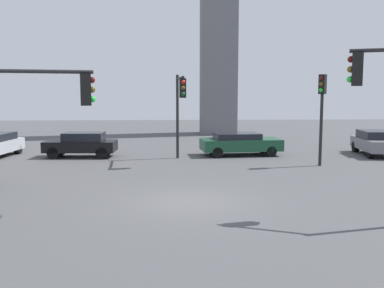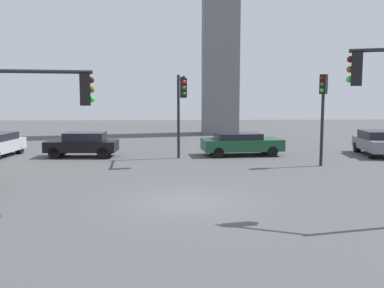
{
  "view_description": "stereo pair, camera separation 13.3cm",
  "coord_description": "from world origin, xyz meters",
  "px_view_note": "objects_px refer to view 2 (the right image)",
  "views": [
    {
      "loc": [
        -0.58,
        -15.09,
        3.85
      ],
      "look_at": [
        0.24,
        2.57,
        1.73
      ],
      "focal_mm": 41.05,
      "sensor_mm": 36.0,
      "label": 1
    },
    {
      "loc": [
        -0.44,
        -15.09,
        3.85
      ],
      "look_at": [
        0.24,
        2.57,
        1.73
      ],
      "focal_mm": 41.05,
      "sensor_mm": 36.0,
      "label": 2
    }
  ],
  "objects_px": {
    "traffic_light_3": "(17,106)",
    "car_4": "(241,143)",
    "traffic_light_2": "(323,102)",
    "car_0": "(377,142)",
    "car_3": "(83,144)",
    "traffic_light_1": "(181,99)"
  },
  "relations": [
    {
      "from": "traffic_light_3",
      "to": "car_4",
      "type": "bearing_deg",
      "value": 41.63
    },
    {
      "from": "traffic_light_2",
      "to": "car_0",
      "type": "xyz_separation_m",
      "value": [
        4.65,
        3.66,
        -2.52
      ]
    },
    {
      "from": "traffic_light_3",
      "to": "car_0",
      "type": "distance_m",
      "value": 21.18
    },
    {
      "from": "traffic_light_2",
      "to": "car_4",
      "type": "xyz_separation_m",
      "value": [
        -3.58,
        3.96,
        -2.57
      ]
    },
    {
      "from": "traffic_light_3",
      "to": "car_3",
      "type": "bearing_deg",
      "value": 79.42
    },
    {
      "from": "car_4",
      "to": "car_3",
      "type": "bearing_deg",
      "value": 176.7
    },
    {
      "from": "car_3",
      "to": "traffic_light_2",
      "type": "bearing_deg",
      "value": 167.13
    },
    {
      "from": "traffic_light_2",
      "to": "traffic_light_3",
      "type": "xyz_separation_m",
      "value": [
        -12.36,
        -8.69,
        0.11
      ]
    },
    {
      "from": "car_0",
      "to": "car_4",
      "type": "bearing_deg",
      "value": -86.49
    },
    {
      "from": "car_0",
      "to": "traffic_light_3",
      "type": "bearing_deg",
      "value": -48.37
    },
    {
      "from": "traffic_light_2",
      "to": "traffic_light_3",
      "type": "height_order",
      "value": "traffic_light_2"
    },
    {
      "from": "traffic_light_1",
      "to": "traffic_light_2",
      "type": "xyz_separation_m",
      "value": [
        7.24,
        -1.59,
        -0.11
      ]
    },
    {
      "from": "car_0",
      "to": "car_4",
      "type": "height_order",
      "value": "car_0"
    },
    {
      "from": "traffic_light_3",
      "to": "car_3",
      "type": "relative_size",
      "value": 1.12
    },
    {
      "from": "traffic_light_3",
      "to": "car_4",
      "type": "relative_size",
      "value": 0.95
    },
    {
      "from": "car_3",
      "to": "car_4",
      "type": "distance_m",
      "value": 9.44
    },
    {
      "from": "traffic_light_2",
      "to": "car_0",
      "type": "bearing_deg",
      "value": 169.57
    },
    {
      "from": "traffic_light_1",
      "to": "car_0",
      "type": "height_order",
      "value": "traffic_light_1"
    },
    {
      "from": "car_3",
      "to": "traffic_light_1",
      "type": "bearing_deg",
      "value": 163.3
    },
    {
      "from": "traffic_light_1",
      "to": "car_0",
      "type": "distance_m",
      "value": 12.36
    },
    {
      "from": "traffic_light_1",
      "to": "traffic_light_2",
      "type": "bearing_deg",
      "value": 72.51
    },
    {
      "from": "car_3",
      "to": "traffic_light_3",
      "type": "bearing_deg",
      "value": 95.7
    }
  ]
}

